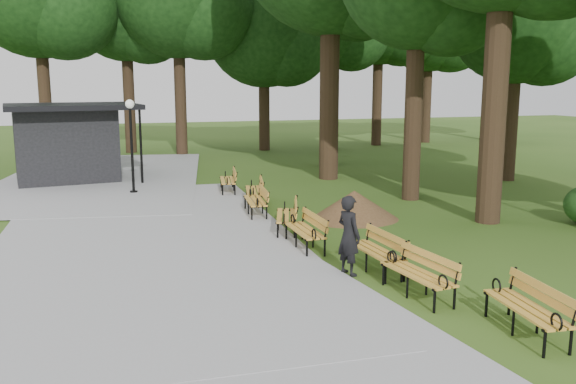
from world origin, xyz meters
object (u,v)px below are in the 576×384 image
object	(u,v)px
bench_4	(286,216)
bench_1	(417,274)
bench_3	(305,231)
lawn_tree_5	(518,16)
bench_0	(526,309)
bench_5	(255,201)
lamp_post	(131,127)
person	(349,235)
bench_2	(376,251)
bench_6	(254,191)
kiosk	(65,143)
bench_7	(228,180)
dirt_mound	(354,205)

from	to	relation	value
bench_4	bench_1	bearing A→B (deg)	26.28
bench_3	lawn_tree_5	size ratio (longest dim) A/B	0.20
bench_0	bench_5	world-z (taller)	same
bench_1	lamp_post	bearing A→B (deg)	-167.25
person	lawn_tree_5	size ratio (longest dim) A/B	0.18
bench_2	bench_3	bearing A→B (deg)	-161.83
bench_3	bench_5	distance (m)	4.04
bench_6	lawn_tree_5	size ratio (longest dim) A/B	0.20
person	bench_4	size ratio (longest dim) A/B	0.90
kiosk	bench_3	size ratio (longest dim) A/B	2.66
bench_3	bench_4	xyz separation A→B (m)	(0.07, 1.73, 0.00)
bench_3	bench_4	distance (m)	1.73
person	bench_0	world-z (taller)	person
lamp_post	bench_5	world-z (taller)	lamp_post
lamp_post	bench_6	distance (m)	5.28
kiosk	bench_1	distance (m)	18.11
bench_5	bench_7	xyz separation A→B (m)	(0.01, 4.13, 0.00)
bench_3	bench_4	size ratio (longest dim) A/B	1.00
dirt_mound	bench_4	distance (m)	2.50
bench_2	bench_5	xyz separation A→B (m)	(-1.06, 6.24, 0.00)
lamp_post	lawn_tree_5	xyz separation A→B (m)	(15.06, -1.53, 4.17)
bench_0	bench_1	xyz separation A→B (m)	(-0.79, 2.10, 0.00)
bench_3	lamp_post	bearing A→B (deg)	-157.94
bench_6	lawn_tree_5	xyz separation A→B (m)	(11.32, 1.61, 6.17)
bench_1	dirt_mound	bearing A→B (deg)	160.25
bench_6	kiosk	bearing A→B (deg)	-126.74
lamp_post	bench_0	xyz separation A→B (m)	(5.26, -14.90, -1.99)
bench_1	bench_4	xyz separation A→B (m)	(-0.85, 5.61, 0.00)
bench_3	lawn_tree_5	distance (m)	15.01
bench_0	lawn_tree_5	size ratio (longest dim) A/B	0.20
bench_0	bench_7	size ratio (longest dim) A/B	1.00
dirt_mound	bench_0	size ratio (longest dim) A/B	1.20
lamp_post	bench_7	size ratio (longest dim) A/B	1.80
bench_1	bench_2	distance (m)	1.68
lamp_post	bench_6	world-z (taller)	lamp_post
person	lawn_tree_5	xyz separation A→B (m)	(11.31, 9.64, 5.75)
bench_1	bench_4	bearing A→B (deg)	-177.86
person	bench_7	xyz separation A→B (m)	(-0.40, 10.40, -0.41)
bench_1	bench_6	distance (m)	9.69
lamp_post	bench_4	distance (m)	8.30
lamp_post	bench_6	bearing A→B (deg)	-39.96
bench_2	bench_3	size ratio (longest dim) A/B	1.00
bench_4	bench_6	size ratio (longest dim) A/B	1.00
bench_6	lawn_tree_5	bearing A→B (deg)	110.09
bench_0	bench_5	distance (m)	10.19
kiosk	bench_0	xyz separation A→B (m)	(7.69, -18.80, -1.14)
bench_4	bench_7	bearing A→B (deg)	-159.99
bench_0	bench_3	xyz separation A→B (m)	(-1.70, 5.98, 0.00)
lamp_post	dirt_mound	distance (m)	8.97
kiosk	bench_6	distance (m)	9.44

